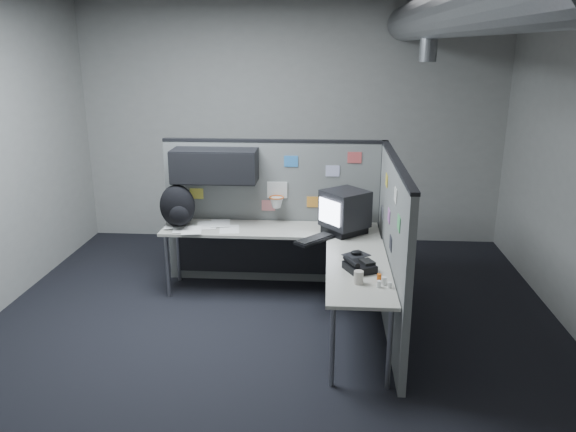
# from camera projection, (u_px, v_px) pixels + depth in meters

# --- Properties ---
(room) EXTENTS (5.62, 5.62, 3.22)m
(room) POSITION_uv_depth(u_px,v_px,m) (336.00, 109.00, 4.60)
(room) COLOR black
(room) RESTS_ON ground
(partition_back) EXTENTS (2.44, 0.42, 1.63)m
(partition_back) POSITION_uv_depth(u_px,v_px,m) (259.00, 198.00, 6.15)
(partition_back) COLOR slate
(partition_back) RESTS_ON ground
(partition_right) EXTENTS (0.07, 2.23, 1.63)m
(partition_right) POSITION_uv_depth(u_px,v_px,m) (392.00, 248.00, 5.14)
(partition_right) COLOR slate
(partition_right) RESTS_ON ground
(desk) EXTENTS (2.31, 2.11, 0.73)m
(desk) POSITION_uv_depth(u_px,v_px,m) (292.00, 248.00, 5.73)
(desk) COLOR #ADAA9C
(desk) RESTS_ON ground
(monitor) EXTENTS (0.56, 0.56, 0.45)m
(monitor) POSITION_uv_depth(u_px,v_px,m) (345.00, 211.00, 5.76)
(monitor) COLOR black
(monitor) RESTS_ON desk
(keyboard) EXTENTS (0.41, 0.43, 0.04)m
(keyboard) POSITION_uv_depth(u_px,v_px,m) (315.00, 239.00, 5.57)
(keyboard) COLOR black
(keyboard) RESTS_ON desk
(mouse) EXTENTS (0.28, 0.28, 0.05)m
(mouse) POSITION_uv_depth(u_px,v_px,m) (356.00, 254.00, 5.20)
(mouse) COLOR black
(mouse) RESTS_ON desk
(phone) EXTENTS (0.31, 0.32, 0.11)m
(phone) POSITION_uv_depth(u_px,v_px,m) (359.00, 266.00, 4.84)
(phone) COLOR black
(phone) RESTS_ON desk
(bottles) EXTENTS (0.13, 0.14, 0.07)m
(bottles) POSITION_uv_depth(u_px,v_px,m) (382.00, 281.00, 4.55)
(bottles) COLOR silver
(bottles) RESTS_ON desk
(cup) EXTENTS (0.09, 0.09, 0.11)m
(cup) POSITION_uv_depth(u_px,v_px,m) (359.00, 277.00, 4.57)
(cup) COLOR #B8AFA3
(cup) RESTS_ON desk
(papers) EXTENTS (0.86, 0.59, 0.02)m
(papers) POSITION_uv_depth(u_px,v_px,m) (201.00, 227.00, 5.99)
(papers) COLOR white
(papers) RESTS_ON desk
(backpack) EXTENTS (0.38, 0.34, 0.46)m
(backpack) POSITION_uv_depth(u_px,v_px,m) (178.00, 207.00, 5.95)
(backpack) COLOR black
(backpack) RESTS_ON desk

